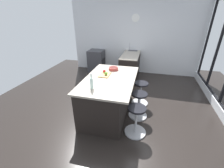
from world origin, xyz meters
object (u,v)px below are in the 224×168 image
object	(u,v)px
kitchen_island	(108,95)
stool_by_window	(140,94)
cutting_board	(105,75)
apple_red	(104,71)
oven_range	(97,61)
apple_green	(106,73)
water_bottle	(92,83)
stool_near_camera	(136,121)
stool_middle	(138,106)
fruit_bowl	(113,68)

from	to	relation	value
kitchen_island	stool_by_window	bearing A→B (deg)	127.73
cutting_board	apple_red	xyz separation A→B (m)	(-0.10, -0.04, 0.05)
oven_range	cutting_board	xyz separation A→B (m)	(2.52, 1.12, 0.49)
apple_green	water_bottle	distance (m)	0.70
kitchen_island	stool_near_camera	bearing A→B (deg)	52.27
kitchen_island	cutting_board	distance (m)	0.51
kitchen_island	water_bottle	world-z (taller)	water_bottle
oven_range	water_bottle	size ratio (longest dim) A/B	2.81
apple_red	oven_range	bearing A→B (deg)	-156.00
oven_range	water_bottle	xyz separation A→B (m)	(3.25, 1.08, 0.60)
stool_by_window	apple_green	size ratio (longest dim) A/B	7.96
kitchen_island	stool_near_camera	distance (m)	0.95
oven_range	apple_green	bearing A→B (deg)	24.36
oven_range	stool_near_camera	world-z (taller)	oven_range
stool_by_window	stool_middle	bearing A→B (deg)	0.00
stool_near_camera	cutting_board	bearing A→B (deg)	-130.41
stool_by_window	stool_near_camera	xyz separation A→B (m)	(1.14, 0.00, 0.00)
kitchen_island	apple_red	world-z (taller)	apple_red
stool_by_window	apple_red	world-z (taller)	apple_red
water_bottle	stool_by_window	bearing A→B (deg)	141.85
stool_by_window	water_bottle	size ratio (longest dim) A/B	2.00
stool_near_camera	apple_red	distance (m)	1.40
cutting_board	apple_green	size ratio (longest dim) A/B	4.60
oven_range	apple_green	distance (m)	2.86
kitchen_island	cutting_board	xyz separation A→B (m)	(-0.16, -0.12, 0.47)
apple_green	oven_range	bearing A→B (deg)	-155.64
fruit_bowl	oven_range	bearing A→B (deg)	-149.89
cutting_board	fruit_bowl	world-z (taller)	fruit_bowl
kitchen_island	apple_red	bearing A→B (deg)	-148.08
kitchen_island	cutting_board	bearing A→B (deg)	-142.94
stool_by_window	stool_near_camera	size ratio (longest dim) A/B	1.00
oven_range	cutting_board	distance (m)	2.80
oven_range	stool_by_window	world-z (taller)	oven_range
apple_red	water_bottle	world-z (taller)	water_bottle
stool_by_window	cutting_board	world-z (taller)	cutting_board
stool_middle	cutting_board	xyz separation A→B (m)	(-0.16, -0.86, 0.64)
stool_middle	stool_near_camera	size ratio (longest dim) A/B	1.00
oven_range	stool_middle	size ratio (longest dim) A/B	1.41
stool_by_window	water_bottle	distance (m)	1.64
apple_green	fruit_bowl	bearing A→B (deg)	169.84
cutting_board	water_bottle	bearing A→B (deg)	-3.24
cutting_board	kitchen_island	bearing A→B (deg)	37.06
water_bottle	stool_middle	bearing A→B (deg)	122.58
kitchen_island	cutting_board	size ratio (longest dim) A/B	5.05
water_bottle	fruit_bowl	size ratio (longest dim) A/B	1.27
cutting_board	apple_red	size ratio (longest dim) A/B	5.06
cutting_board	fruit_bowl	distance (m)	0.41
stool_middle	apple_red	xyz separation A→B (m)	(-0.26, -0.90, 0.68)
kitchen_island	stool_by_window	world-z (taller)	kitchen_island
apple_green	fruit_bowl	distance (m)	0.44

